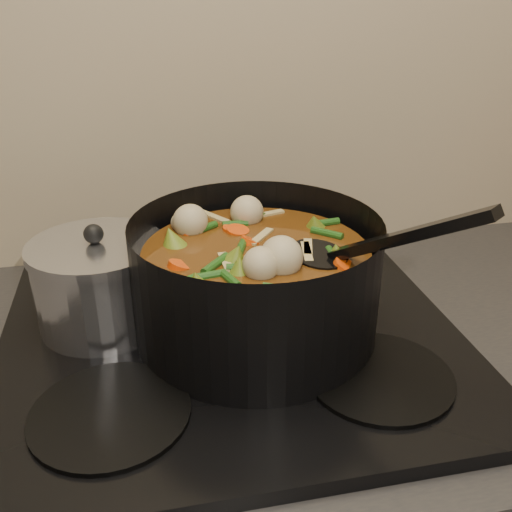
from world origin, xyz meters
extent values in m
plane|color=#C5B08E|center=(0.00, 2.25, 1.30)|extent=(4.00, 0.00, 4.00)
cube|color=black|center=(0.00, 1.93, 0.89)|extent=(2.64, 0.64, 0.05)
cube|color=black|center=(0.00, 1.93, 0.92)|extent=(0.62, 0.54, 0.02)
cylinder|color=black|center=(-0.16, 1.80, 0.93)|extent=(0.18, 0.18, 0.01)
cylinder|color=black|center=(0.16, 1.80, 0.93)|extent=(0.18, 0.18, 0.01)
cylinder|color=black|center=(-0.16, 2.06, 0.93)|extent=(0.18, 0.18, 0.01)
cylinder|color=black|center=(0.16, 2.06, 0.93)|extent=(0.18, 0.18, 0.01)
cylinder|color=black|center=(0.03, 1.93, 1.01)|extent=(0.43, 0.43, 0.16)
cylinder|color=black|center=(0.03, 1.93, 0.94)|extent=(0.32, 0.32, 0.01)
cylinder|color=#5B2E0F|center=(0.03, 1.93, 1.00)|extent=(0.30, 0.30, 0.11)
cylinder|color=#EC3A0B|center=(0.08, 1.93, 1.05)|extent=(0.03, 0.03, 0.03)
cylinder|color=#EC3A0B|center=(0.07, 2.00, 1.05)|extent=(0.04, 0.04, 0.03)
cylinder|color=#EC3A0B|center=(-0.03, 2.03, 1.05)|extent=(0.05, 0.04, 0.03)
cylinder|color=#EC3A0B|center=(-0.03, 1.93, 1.05)|extent=(0.04, 0.04, 0.03)
cylinder|color=#EC3A0B|center=(-0.01, 1.85, 1.05)|extent=(0.04, 0.04, 0.03)
cylinder|color=#EC3A0B|center=(0.06, 1.90, 1.05)|extent=(0.05, 0.05, 0.03)
cylinder|color=#EC3A0B|center=(0.11, 1.94, 1.05)|extent=(0.04, 0.04, 0.03)
cylinder|color=#EC3A0B|center=(0.08, 2.04, 1.05)|extent=(0.04, 0.04, 0.03)
cylinder|color=#EC3A0B|center=(0.00, 1.98, 1.05)|extent=(0.04, 0.05, 0.03)
sphere|color=tan|center=(0.10, 1.93, 1.06)|extent=(0.05, 0.05, 0.05)
sphere|color=tan|center=(0.01, 2.00, 1.06)|extent=(0.05, 0.05, 0.05)
sphere|color=tan|center=(-0.02, 1.89, 1.06)|extent=(0.05, 0.05, 0.05)
sphere|color=tan|center=(0.10, 1.90, 1.06)|extent=(0.05, 0.05, 0.05)
cone|color=olive|center=(-0.04, 1.88, 1.06)|extent=(0.04, 0.04, 0.04)
cone|color=olive|center=(0.07, 1.85, 1.06)|extent=(0.04, 0.04, 0.04)
cone|color=olive|center=(0.13, 1.94, 1.06)|extent=(0.04, 0.04, 0.04)
cone|color=olive|center=(0.06, 2.02, 1.06)|extent=(0.04, 0.04, 0.04)
cone|color=olive|center=(-0.05, 1.98, 1.06)|extent=(0.04, 0.04, 0.04)
cone|color=olive|center=(-0.04, 1.87, 1.06)|extent=(0.04, 0.04, 0.04)
cone|color=olive|center=(0.07, 1.85, 1.06)|extent=(0.04, 0.04, 0.04)
cylinder|color=#1C5017|center=(0.07, 1.97, 1.06)|extent=(0.01, 0.04, 0.01)
cylinder|color=#1C5017|center=(0.03, 2.05, 1.06)|extent=(0.04, 0.04, 0.01)
cylinder|color=#1C5017|center=(-0.04, 1.99, 1.06)|extent=(0.04, 0.02, 0.01)
cylinder|color=#1C5017|center=(-0.04, 1.93, 1.06)|extent=(0.03, 0.04, 0.01)
cylinder|color=#1C5017|center=(0.01, 1.89, 1.06)|extent=(0.03, 0.04, 0.01)
cylinder|color=#1C5017|center=(0.06, 1.82, 1.06)|extent=(0.04, 0.02, 0.01)
cylinder|color=#1C5017|center=(0.11, 1.89, 1.06)|extent=(0.04, 0.04, 0.01)
cylinder|color=#1C5017|center=(0.10, 1.95, 1.06)|extent=(0.01, 0.04, 0.01)
cylinder|color=#1C5017|center=(0.06, 1.98, 1.06)|extent=(0.04, 0.03, 0.01)
cylinder|color=#1C5017|center=(0.00, 2.04, 1.06)|extent=(0.04, 0.02, 0.01)
cylinder|color=#1C5017|center=(-0.05, 1.97, 1.06)|extent=(0.03, 0.04, 0.01)
cylinder|color=#1C5017|center=(-0.03, 1.91, 1.06)|extent=(0.03, 0.04, 0.01)
cylinder|color=#1C5017|center=(0.02, 1.89, 1.06)|extent=(0.04, 0.02, 0.01)
cylinder|color=#1C5017|center=(0.08, 1.83, 1.06)|extent=(0.04, 0.04, 0.01)
cube|color=tan|center=(-0.04, 1.96, 1.06)|extent=(0.05, 0.01, 0.00)
cube|color=tan|center=(0.00, 1.86, 1.06)|extent=(0.02, 0.05, 0.00)
cube|color=tan|center=(0.10, 1.89, 1.06)|extent=(0.05, 0.03, 0.00)
cube|color=tan|center=(0.09, 1.99, 1.06)|extent=(0.04, 0.04, 0.00)
cube|color=tan|center=(-0.01, 2.00, 1.06)|extent=(0.03, 0.05, 0.00)
cube|color=tan|center=(-0.04, 1.90, 1.06)|extent=(0.05, 0.02, 0.00)
ellipsoid|color=black|center=(0.11, 1.90, 1.05)|extent=(0.09, 0.10, 0.01)
cube|color=black|center=(0.18, 1.82, 1.11)|extent=(0.13, 0.17, 0.12)
cylinder|color=silver|center=(-0.17, 2.00, 0.98)|extent=(0.18, 0.18, 0.11)
cylinder|color=silver|center=(-0.17, 2.00, 1.05)|extent=(0.18, 0.18, 0.01)
sphere|color=black|center=(-0.17, 2.00, 1.07)|extent=(0.03, 0.03, 0.03)
camera|label=1|loc=(-0.10, 1.28, 1.37)|focal=40.00mm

